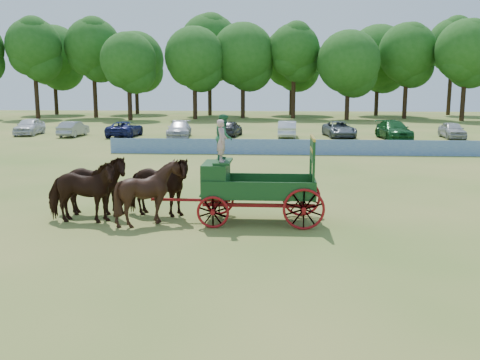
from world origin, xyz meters
TOP-DOWN VIEW (x-y plane):
  - ground at (0.00, 0.00)m, footprint 160.00×160.00m
  - horse_lead_left at (-9.04, -0.96)m, footprint 2.63×1.23m
  - horse_lead_right at (-9.04, 0.14)m, footprint 2.73×1.48m
  - horse_wheel_left at (-6.64, -0.96)m, footprint 2.20×2.00m
  - horse_wheel_right at (-6.64, 0.14)m, footprint 2.77×1.60m
  - farm_dray at (-3.68, -0.37)m, footprint 6.00×2.00m
  - sponsor_banner at (-1.00, 18.00)m, footprint 26.00×0.08m
  - parked_cars at (-6.02, 30.31)m, footprint 41.39×7.17m
  - treeline at (-5.36, 60.73)m, footprint 88.47×23.31m

SIDE VIEW (x-z plane):
  - ground at x=0.00m, z-range 0.00..0.00m
  - sponsor_banner at x=-1.00m, z-range 0.00..1.05m
  - parked_cars at x=-6.02m, z-range -0.06..1.55m
  - horse_lead_left at x=-9.04m, z-range 0.00..2.20m
  - horse_lead_right at x=-9.04m, z-range 0.00..2.20m
  - horse_wheel_right at x=-6.64m, z-range 0.00..2.20m
  - horse_wheel_left at x=-6.64m, z-range 0.00..2.21m
  - farm_dray at x=-3.68m, z-range -0.24..3.48m
  - treeline at x=-5.36m, z-range 1.48..17.04m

